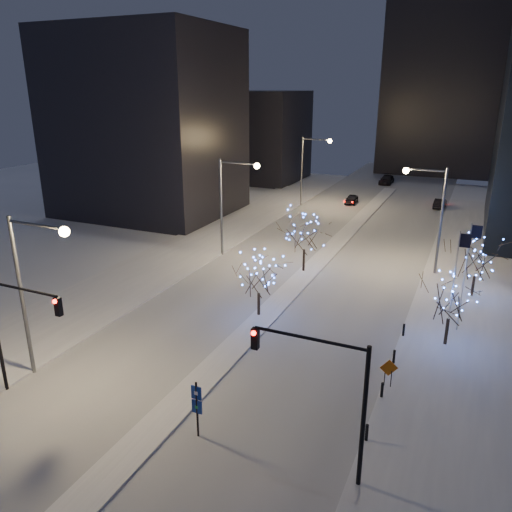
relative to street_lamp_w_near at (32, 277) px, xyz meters
The scene contains 25 objects.
ground 11.23m from the street_lamp_w_near, 12.61° to the right, with size 160.00×160.00×0.00m, color white.
road 34.80m from the street_lamp_w_near, 74.85° to the left, with size 20.00×130.00×0.02m, color silver.
median 30.09m from the street_lamp_w_near, 72.30° to the left, with size 2.00×80.00×0.15m, color white.
east_sidewalk 30.63m from the street_lamp_w_near, 36.94° to the left, with size 10.00×90.00×0.15m, color white.
west_sidewalk 19.77m from the street_lamp_w_near, 105.71° to the left, with size 8.00×90.00×0.15m, color white.
filler_west_near 42.87m from the street_lamp_w_near, 116.64° to the left, with size 22.00×18.00×24.00m, color black.
filler_west_far 70.12m from the street_lamp_w_near, 104.09° to the left, with size 18.00×16.00×16.00m, color black.
horizon_block 92.38m from the street_lamp_w_near, 80.58° to the left, with size 24.00×14.00×42.00m, color black.
street_lamp_w_near is the anchor object (origin of this frame).
street_lamp_w_mid 25.00m from the street_lamp_w_near, 90.00° to the left, with size 4.40×0.56×10.00m.
street_lamp_w_far 50.00m from the street_lamp_w_near, 90.00° to the left, with size 4.40×0.56×10.00m.
street_lamp_east 33.85m from the street_lamp_w_near, 55.81° to the left, with size 3.90×0.56×10.00m.
traffic_signal_west 2.70m from the street_lamp_w_near, 76.04° to the right, with size 5.26×0.43×7.00m.
traffic_signal_east 17.99m from the street_lamp_w_near, ahead, with size 5.26×0.43×7.00m.
flagpoles 27.07m from the street_lamp_w_near, 34.36° to the left, with size 1.35×2.60×8.00m.
bollards 21.57m from the street_lamp_w_near, 22.69° to the left, with size 0.16×12.16×0.90m.
car_near 54.82m from the street_lamp_w_near, 84.19° to the left, with size 1.57×3.91×1.33m, color black.
car_mid 59.76m from the street_lamp_w_near, 72.45° to the left, with size 1.44×4.14×1.36m, color black.
car_far 73.22m from the street_lamp_w_near, 84.15° to the left, with size 2.15×5.28×1.53m, color black.
holiday_tree_median_near 15.80m from the street_lamp_w_near, 57.00° to the left, with size 4.06×4.06×5.03m.
holiday_tree_median_far 25.17m from the street_lamp_w_near, 70.31° to the left, with size 6.01×6.01×5.90m.
holiday_tree_plaza_near 26.18m from the street_lamp_w_near, 32.51° to the left, with size 4.03×4.03×5.10m.
holiday_tree_plaza_far 33.38m from the street_lamp_w_near, 45.49° to the left, with size 4.95×4.95×5.24m.
wayfinding_sign 12.19m from the street_lamp_w_near, ahead, with size 0.56×0.11×3.15m.
construction_sign 21.22m from the street_lamp_w_near, 20.56° to the left, with size 1.00×0.42×1.75m.
Camera 1 is at (13.57, -16.95, 16.84)m, focal length 35.00 mm.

